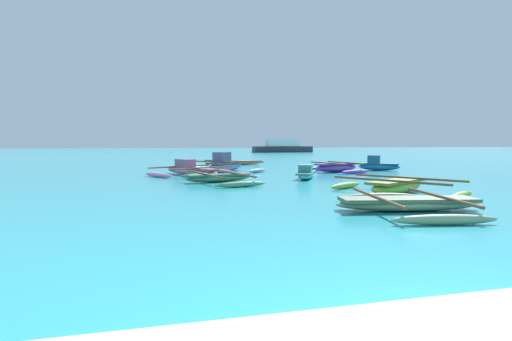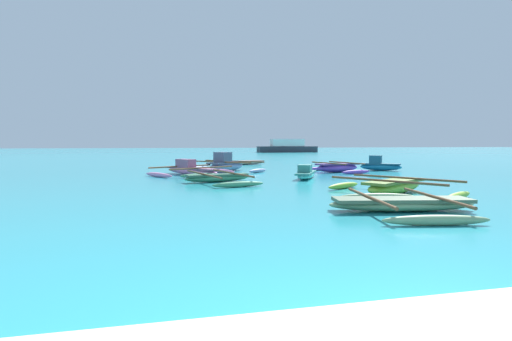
{
  "view_description": "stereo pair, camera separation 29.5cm",
  "coord_description": "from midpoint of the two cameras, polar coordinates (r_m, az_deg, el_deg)",
  "views": [
    {
      "loc": [
        -1.94,
        -2.02,
        1.5
      ],
      "look_at": [
        2.47,
        15.57,
        0.25
      ],
      "focal_mm": 28.0,
      "sensor_mm": 36.0,
      "label": 1
    },
    {
      "loc": [
        -1.66,
        -2.09,
        1.5
      ],
      "look_at": [
        2.47,
        15.57,
        0.25
      ],
      "focal_mm": 28.0,
      "sensor_mm": 36.0,
      "label": 2
    }
  ],
  "objects": [
    {
      "name": "moored_boat_0",
      "position": [
        9.48,
        20.93,
        -4.46
      ],
      "size": [
        3.34,
        3.67,
        0.34
      ],
      "rotation": [
        0.0,
        0.0,
        -0.19
      ],
      "color": "gray",
      "rests_on": "ground_plane"
    },
    {
      "name": "moored_boat_1",
      "position": [
        21.41,
        -3.9,
        0.84
      ],
      "size": [
        3.93,
        4.17,
        1.02
      ],
      "rotation": [
        0.0,
        0.0,
        0.73
      ],
      "color": "#7987B1",
      "rests_on": "ground_plane"
    },
    {
      "name": "moored_boat_2",
      "position": [
        22.9,
        17.61,
        0.73
      ],
      "size": [
        2.1,
        1.86,
        0.82
      ],
      "rotation": [
        0.0,
        0.0,
        -0.68
      ],
      "color": "teal",
      "rests_on": "ground_plane"
    },
    {
      "name": "moored_boat_3",
      "position": [
        27.36,
        -1.85,
        1.15
      ],
      "size": [
        3.73,
        1.91,
        0.29
      ],
      "rotation": [
        0.0,
        0.0,
        0.34
      ],
      "color": "beige",
      "rests_on": "ground_plane"
    },
    {
      "name": "moored_boat_4",
      "position": [
        21.06,
        11.94,
        0.43
      ],
      "size": [
        2.64,
        3.36,
        0.51
      ],
      "rotation": [
        0.0,
        0.0,
        0.24
      ],
      "color": "purple",
      "rests_on": "ground_plane"
    },
    {
      "name": "moored_boat_5",
      "position": [
        19.09,
        -8.88,
        0.11
      ],
      "size": [
        4.3,
        3.78,
        0.73
      ],
      "rotation": [
        0.0,
        0.0,
        -1.01
      ],
      "color": "pink",
      "rests_on": "ground_plane"
    },
    {
      "name": "moored_boat_6",
      "position": [
        15.47,
        -4.98,
        -1.02
      ],
      "size": [
        2.77,
        4.64,
        0.36
      ],
      "rotation": [
        0.0,
        0.0,
        0.21
      ],
      "color": "#468E65",
      "rests_on": "ground_plane"
    },
    {
      "name": "moored_boat_7",
      "position": [
        12.62,
        19.85,
        -2.13
      ],
      "size": [
        3.37,
        4.1,
        0.46
      ],
      "rotation": [
        0.0,
        0.0,
        0.54
      ],
      "color": "#84B436",
      "rests_on": "ground_plane"
    },
    {
      "name": "moored_boat_8",
      "position": [
        17.01,
        7.64,
        -0.43
      ],
      "size": [
        1.79,
        2.6,
        0.6
      ],
      "rotation": [
        0.0,
        0.0,
        1.07
      ],
      "color": "#46CEC0",
      "rests_on": "ground_plane"
    },
    {
      "name": "distant_ferry",
      "position": [
        64.64,
        4.61,
        3.38
      ],
      "size": [
        9.65,
        2.12,
        2.12
      ],
      "color": "#2D333D",
      "rests_on": "ground_plane"
    }
  ]
}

